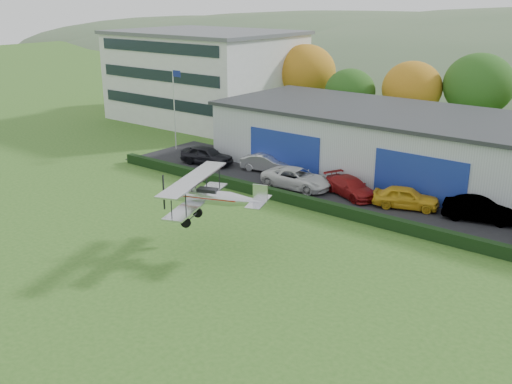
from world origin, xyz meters
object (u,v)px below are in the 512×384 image
Objects in this scene: car_0 at (207,155)px; car_2 at (297,178)px; car_5 at (480,210)px; flagpole at (175,101)px; car_4 at (406,197)px; car_3 at (351,187)px; biplane at (209,196)px; car_1 at (267,163)px; office_block at (206,75)px; hangar at (452,151)px.

car_0 reaches higher than car_2.
flagpole is at bearing 73.85° from car_5.
car_4 reaches higher than car_2.
car_3 is at bearing -99.18° from car_0.
car_5 is at bearing -86.10° from car_2.
biplane is (12.67, -13.35, 2.52)m from car_0.
car_0 is at bearing 72.13° from car_4.
car_3 is at bearing -110.45° from car_1.
biplane reaches higher than car_4.
car_3 is at bearing 62.15° from biplane.
office_block is at bearing 55.37° from car_5.
car_3 is (14.41, 0.31, -0.11)m from car_0.
office_block is 4.63× the size of car_1.
car_1 is (11.43, -0.49, -4.00)m from flagpole.
office_block is 29.15m from car_2.
car_2 is at bearing -127.58° from car_1.
office_block is at bearing 121.97° from flagpole.
car_5 is (9.29, 0.85, 0.07)m from car_3.
car_4 is at bearing -24.02° from office_block.
car_4 is (-0.19, -7.60, -1.82)m from hangar.
car_1 is 0.79× the size of car_2.
car_5 is (4.93, 0.72, -0.00)m from car_4.
car_5 is at bearing -100.95° from car_4.
car_3 is 4.37m from car_4.
office_block reaches higher than flagpole.
car_0 is (-18.96, -8.04, -1.79)m from hangar.
office_block reaches higher than car_2.
car_2 is at bearing 125.57° from car_3.
car_3 is at bearing 80.82° from car_5.
hangar reaches higher than car_4.
hangar reaches higher than biplane.
car_3 is (4.26, 0.92, -0.07)m from car_2.
car_1 is (-13.45, -6.47, -1.87)m from hangar.
office_block is 36.18m from car_4.
car_1 is at bearing 65.91° from car_4.
car_5 is (37.74, -13.90, -4.38)m from office_block.
car_5 is at bearing -103.67° from car_1.
hangar is 22.30m from biplane.
flagpole reaches higher than car_4.
flagpole is at bearing 75.21° from car_1.
car_4 is (24.69, -1.62, -3.95)m from flagpole.
car_4 reaches higher than car_1.
flagpole reaches higher than car_1.
office_block is at bearing 32.58° from car_0.
car_1 is 8.98m from car_3.
hangar is 7.82m from car_4.
hangar is at bearing 52.99° from biplane.
car_0 reaches higher than car_4.
car_1 is at bearing 61.26° from car_2.
car_1 is 16.75m from biplane.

